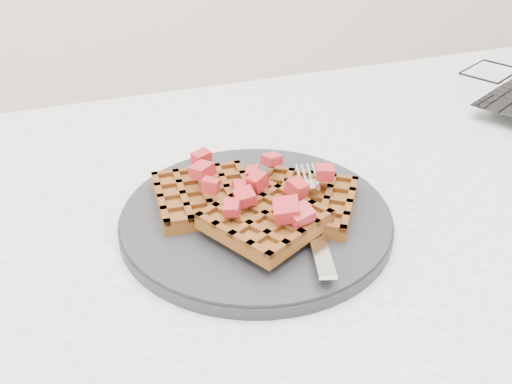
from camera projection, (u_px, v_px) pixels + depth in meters
table at (359, 282)px, 0.70m from camera, size 1.20×0.80×0.75m
plate at (256, 218)px, 0.60m from camera, size 0.29×0.29×0.02m
waffles at (257, 204)px, 0.59m from camera, size 0.22×0.19×0.03m
strawberry_pile at (256, 180)px, 0.58m from camera, size 0.15×0.15×0.02m
fork at (313, 218)px, 0.57m from camera, size 0.07×0.18×0.02m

